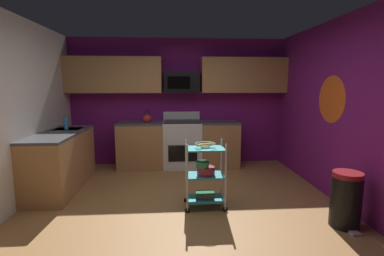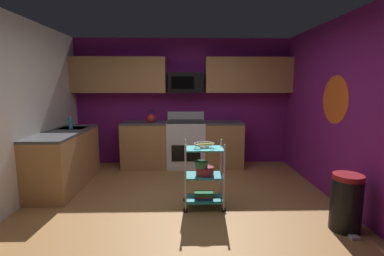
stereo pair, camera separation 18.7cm
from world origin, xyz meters
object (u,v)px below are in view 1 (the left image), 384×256
at_px(mixing_bowl_large, 206,170).
at_px(kettle, 147,118).
at_px(mixing_bowl_small, 202,164).
at_px(oven_range, 182,143).
at_px(book_stack, 205,195).
at_px(fruit_bowl, 205,144).
at_px(dish_soap_bottle, 66,124).
at_px(microwave, 182,83).
at_px(rolling_cart, 205,175).
at_px(trash_can, 346,200).

bearing_deg(mixing_bowl_large, kettle, 115.35).
xyz_separation_m(mixing_bowl_large, mixing_bowl_small, (-0.05, -0.03, 0.10)).
relative_size(oven_range, book_stack, 4.23).
distance_m(mixing_bowl_large, book_stack, 0.35).
bearing_deg(fruit_bowl, dish_soap_bottle, 152.68).
height_order(oven_range, fruit_bowl, oven_range).
height_order(microwave, kettle, microwave).
distance_m(rolling_cart, mixing_bowl_large, 0.07).
relative_size(dish_soap_bottle, trash_can, 0.30).
bearing_deg(microwave, mixing_bowl_large, -83.24).
height_order(oven_range, microwave, microwave).
height_order(microwave, mixing_bowl_large, microwave).
bearing_deg(dish_soap_bottle, microwave, 26.28).
xyz_separation_m(fruit_bowl, dish_soap_bottle, (-2.20, 1.13, 0.14)).
distance_m(microwave, mixing_bowl_large, 2.42).
relative_size(fruit_bowl, kettle, 1.03).
bearing_deg(dish_soap_bottle, kettle, 34.20).
bearing_deg(rolling_cart, mixing_bowl_large, 0.00).
xyz_separation_m(oven_range, rolling_cart, (0.24, -2.00, -0.03)).
bearing_deg(trash_can, dish_soap_bottle, 154.89).
xyz_separation_m(microwave, rolling_cart, (0.24, -2.10, -1.25)).
bearing_deg(trash_can, microwave, 123.72).
bearing_deg(microwave, oven_range, -89.74).
height_order(oven_range, mixing_bowl_small, oven_range).
bearing_deg(dish_soap_bottle, rolling_cart, -27.32).
relative_size(mixing_bowl_large, dish_soap_bottle, 1.26).
distance_m(rolling_cart, book_stack, 0.28).
xyz_separation_m(oven_range, mixing_bowl_large, (0.25, -2.00, 0.04)).
bearing_deg(trash_can, kettle, 133.80).
xyz_separation_m(book_stack, dish_soap_bottle, (-2.20, 1.13, 0.85)).
height_order(book_stack, trash_can, trash_can).
relative_size(mixing_bowl_small, book_stack, 0.70).
xyz_separation_m(rolling_cart, dish_soap_bottle, (-2.20, 1.13, 0.57)).
bearing_deg(book_stack, rolling_cart, 0.00).
xyz_separation_m(mixing_bowl_large, book_stack, (-0.01, -0.00, -0.35)).
relative_size(rolling_cart, fruit_bowl, 3.36).
height_order(mixing_bowl_large, kettle, kettle).
height_order(mixing_bowl_large, trash_can, trash_can).
bearing_deg(mixing_bowl_large, mixing_bowl_small, -146.98).
relative_size(oven_range, dish_soap_bottle, 5.50).
xyz_separation_m(fruit_bowl, mixing_bowl_small, (-0.04, -0.03, -0.26)).
xyz_separation_m(rolling_cart, kettle, (-0.93, 1.99, 0.55)).
height_order(rolling_cart, mixing_bowl_small, rolling_cart).
relative_size(rolling_cart, mixing_bowl_small, 5.03).
height_order(mixing_bowl_large, mixing_bowl_small, mixing_bowl_small).
height_order(oven_range, trash_can, oven_range).
bearing_deg(dish_soap_bottle, book_stack, -27.32).
relative_size(rolling_cart, dish_soap_bottle, 4.57).
height_order(fruit_bowl, book_stack, fruit_bowl).
xyz_separation_m(oven_range, trash_can, (1.83, -2.64, -0.15)).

